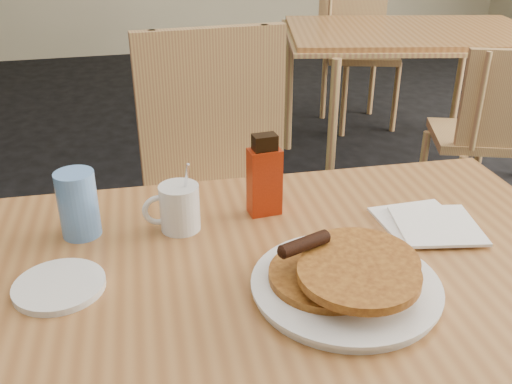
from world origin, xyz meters
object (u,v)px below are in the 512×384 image
(neighbor_table, at_px, (412,37))
(chair_main_far, at_px, (220,171))
(main_table, at_px, (295,285))
(syrup_bottle, at_px, (264,178))
(chair_neighbor_far, at_px, (357,34))
(chair_neighbor_near, at_px, (490,124))
(pancake_plate, at_px, (346,278))
(coffee_mug, at_px, (178,207))
(blue_tumbler, at_px, (78,204))

(neighbor_table, xyz_separation_m, chair_main_far, (-1.26, -1.19, -0.10))
(main_table, bearing_deg, syrup_bottle, 90.94)
(chair_neighbor_far, relative_size, chair_neighbor_near, 1.18)
(main_table, distance_m, pancake_plate, 0.13)
(syrup_bottle, bearing_deg, coffee_mug, -176.70)
(main_table, height_order, coffee_mug, coffee_mug)
(neighbor_table, height_order, syrup_bottle, syrup_bottle)
(pancake_plate, height_order, syrup_bottle, syrup_bottle)
(chair_main_far, height_order, blue_tumbler, chair_main_far)
(chair_neighbor_near, relative_size, pancake_plate, 2.63)
(coffee_mug, height_order, syrup_bottle, syrup_bottle)
(chair_main_far, xyz_separation_m, syrup_bottle, (-0.01, -0.54, 0.22))
(chair_neighbor_far, xyz_separation_m, blue_tumbler, (-1.66, -2.47, 0.23))
(chair_neighbor_near, xyz_separation_m, syrup_bottle, (-1.27, -0.99, 0.34))
(syrup_bottle, bearing_deg, chair_neighbor_far, 58.34)
(blue_tumbler, bearing_deg, chair_neighbor_far, 56.09)
(main_table, bearing_deg, chair_neighbor_far, 64.24)
(chair_neighbor_far, xyz_separation_m, chair_neighbor_near, (-0.02, -1.49, -0.09))
(chair_main_far, bearing_deg, neighbor_table, 40.42)
(chair_neighbor_near, distance_m, coffee_mug, 1.80)
(main_table, distance_m, chair_neighbor_far, 2.97)
(blue_tumbler, bearing_deg, chair_main_far, 54.95)
(syrup_bottle, bearing_deg, main_table, -93.10)
(chair_neighbor_far, distance_m, chair_neighbor_near, 1.49)
(chair_main_far, xyz_separation_m, chair_neighbor_near, (1.26, 0.45, -0.12))
(chair_main_far, bearing_deg, main_table, -93.35)
(chair_neighbor_near, distance_m, blue_tumbler, 1.94)
(pancake_plate, distance_m, syrup_bottle, 0.31)
(chair_neighbor_near, bearing_deg, main_table, -116.23)
(neighbor_table, distance_m, blue_tumbler, 2.38)
(main_table, height_order, chair_neighbor_near, chair_neighbor_near)
(chair_main_far, relative_size, syrup_bottle, 5.87)
(pancake_plate, bearing_deg, main_table, 121.08)
(neighbor_table, xyz_separation_m, coffee_mug, (-1.45, -1.75, 0.09))
(neighbor_table, xyz_separation_m, blue_tumbler, (-1.64, -1.73, 0.11))
(coffee_mug, bearing_deg, pancake_plate, -39.57)
(neighbor_table, distance_m, chair_neighbor_far, 0.76)
(pancake_plate, bearing_deg, chair_neighbor_far, 65.97)
(chair_neighbor_far, bearing_deg, neighbor_table, -73.13)
(syrup_bottle, bearing_deg, blue_tumbler, 175.45)
(main_table, distance_m, chair_neighbor_near, 1.75)
(chair_neighbor_near, bearing_deg, pancake_plate, -112.75)
(chair_neighbor_far, distance_m, pancake_plate, 3.04)
(syrup_bottle, height_order, blue_tumbler, syrup_bottle)
(main_table, xyz_separation_m, chair_main_far, (0.01, 0.74, -0.10))
(chair_neighbor_far, height_order, coffee_mug, chair_neighbor_far)
(chair_neighbor_near, distance_m, syrup_bottle, 1.65)
(neighbor_table, bearing_deg, syrup_bottle, -126.35)
(pancake_plate, bearing_deg, chair_main_far, 93.48)
(chair_neighbor_near, height_order, coffee_mug, coffee_mug)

